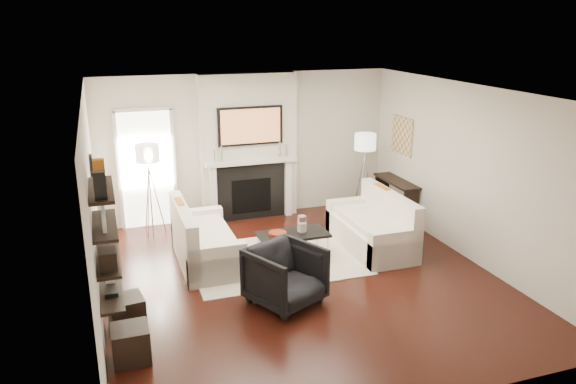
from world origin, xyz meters
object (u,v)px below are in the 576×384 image
object	(u,v)px
coffee_table	(293,234)
ottoman_near	(127,312)
lamp_left_shade	(147,153)
lamp_right_shade	(365,142)
loveseat_left_base	(207,249)
loveseat_right_base	(370,236)
armchair	(285,273)

from	to	relation	value
coffee_table	ottoman_near	size ratio (longest dim) A/B	2.75
lamp_left_shade	lamp_right_shade	xyz separation A→B (m)	(3.90, -0.36, 0.00)
loveseat_left_base	lamp_right_shade	bearing A→B (deg)	19.75
ottoman_near	loveseat_right_base	bearing A→B (deg)	18.39
loveseat_right_base	loveseat_left_base	bearing A→B (deg)	173.64
armchair	lamp_right_shade	distance (m)	3.89
lamp_left_shade	lamp_right_shade	size ratio (longest dim) A/B	1.00
lamp_left_shade	ottoman_near	size ratio (longest dim) A/B	1.00
loveseat_right_base	lamp_right_shade	bearing A→B (deg)	68.69
loveseat_right_base	ottoman_near	xyz separation A→B (m)	(-3.95, -1.31, -0.01)
loveseat_left_base	loveseat_right_base	distance (m)	2.68
loveseat_left_base	lamp_left_shade	distance (m)	2.07
lamp_left_shade	ottoman_near	distance (m)	3.43
loveseat_right_base	ottoman_near	distance (m)	4.16
coffee_table	loveseat_right_base	bearing A→B (deg)	-0.17
loveseat_right_base	lamp_right_shade	world-z (taller)	lamp_right_shade
lamp_left_shade	lamp_right_shade	world-z (taller)	same
lamp_left_shade	lamp_right_shade	bearing A→B (deg)	-5.31
loveseat_right_base	lamp_left_shade	bearing A→B (deg)	151.37
lamp_left_shade	ottoman_near	bearing A→B (deg)	-101.19
loveseat_right_base	lamp_left_shade	xyz separation A→B (m)	(-3.33, 1.82, 1.24)
lamp_left_shade	lamp_right_shade	distance (m)	3.92
lamp_left_shade	ottoman_near	world-z (taller)	lamp_left_shade
armchair	lamp_left_shade	distance (m)	3.61
armchair	lamp_left_shade	world-z (taller)	lamp_left_shade
loveseat_right_base	lamp_right_shade	xyz separation A→B (m)	(0.57, 1.46, 1.24)
armchair	ottoman_near	xyz separation A→B (m)	(-2.03, 0.03, -0.23)
lamp_left_shade	ottoman_near	xyz separation A→B (m)	(-0.62, -3.13, -1.25)
ottoman_near	loveseat_left_base	bearing A→B (deg)	51.33
coffee_table	armchair	size ratio (longest dim) A/B	1.27
armchair	lamp_left_shade	xyz separation A→B (m)	(-1.41, 3.17, 1.02)
coffee_table	armchair	world-z (taller)	armchair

